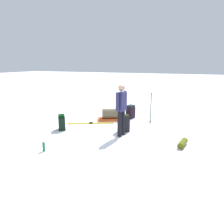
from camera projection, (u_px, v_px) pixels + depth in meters
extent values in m
plane|color=white|center=(112.00, 131.00, 7.44)|extent=(80.00, 80.00, 0.00)
cylinder|color=black|center=(123.00, 123.00, 7.00)|extent=(0.14, 0.14, 0.85)
cylinder|color=black|center=(120.00, 124.00, 6.83)|extent=(0.14, 0.14, 0.85)
cube|color=navy|center=(121.00, 102.00, 6.75)|extent=(0.37, 0.27, 0.60)
cylinder|color=navy|center=(125.00, 99.00, 6.94)|extent=(0.09, 0.09, 0.58)
cylinder|color=navy|center=(118.00, 102.00, 6.54)|extent=(0.09, 0.09, 0.58)
sphere|color=tan|center=(122.00, 88.00, 6.65)|extent=(0.22, 0.22, 0.22)
cube|color=gold|center=(91.00, 124.00, 8.34)|extent=(0.87, 1.67, 0.02)
cube|color=black|center=(91.00, 123.00, 8.33)|extent=(0.12, 0.15, 0.03)
cube|color=gold|center=(91.00, 123.00, 8.43)|extent=(0.87, 1.67, 0.02)
cube|color=black|center=(91.00, 122.00, 8.43)|extent=(0.12, 0.15, 0.03)
cube|color=black|center=(131.00, 113.00, 9.14)|extent=(0.40, 0.35, 0.50)
cube|color=black|center=(131.00, 106.00, 9.07)|extent=(0.36, 0.31, 0.08)
cube|color=black|center=(62.00, 123.00, 7.57)|extent=(0.43, 0.41, 0.47)
cube|color=black|center=(61.00, 116.00, 7.50)|extent=(0.39, 0.37, 0.08)
cube|color=black|center=(124.00, 125.00, 7.34)|extent=(0.43, 0.42, 0.53)
cube|color=black|center=(124.00, 116.00, 7.27)|extent=(0.39, 0.38, 0.08)
cylinder|color=black|center=(151.00, 109.00, 8.40)|extent=(0.02, 0.02, 1.15)
sphere|color=#A51919|center=(151.00, 93.00, 8.27)|extent=(0.05, 0.05, 0.05)
cylinder|color=black|center=(150.00, 121.00, 8.52)|extent=(0.07, 0.07, 0.01)
cylinder|color=black|center=(151.00, 109.00, 8.31)|extent=(0.02, 0.02, 1.15)
sphere|color=#A51919|center=(152.00, 94.00, 8.17)|extent=(0.05, 0.05, 0.05)
cylinder|color=black|center=(150.00, 122.00, 8.42)|extent=(0.07, 0.07, 0.01)
cube|color=#E0561E|center=(112.00, 119.00, 8.87)|extent=(0.94, 1.27, 0.09)
cylinder|color=brown|center=(112.00, 113.00, 8.82)|extent=(0.73, 0.93, 0.40)
cylinder|color=#5B6216|center=(183.00, 143.00, 6.10)|extent=(0.57, 0.26, 0.18)
cylinder|color=#1F723A|center=(44.00, 147.00, 5.74)|extent=(0.07, 0.07, 0.26)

